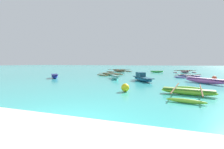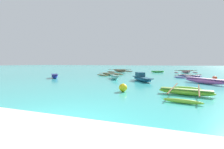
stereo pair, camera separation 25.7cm
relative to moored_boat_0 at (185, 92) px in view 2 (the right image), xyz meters
The scene contains 13 objects.
ground_plane 7.60m from the moored_boat_0, 123.50° to the right, with size 240.00×240.00×0.00m.
moored_boat_0 is the anchor object (origin of this frame).
moored_boat_1 6.25m from the moored_boat_0, 68.89° to the left, with size 2.96×3.06×0.48m.
moored_boat_2 21.35m from the moored_boat_0, 82.35° to the left, with size 4.15×2.98×0.49m.
moored_boat_3 20.85m from the moored_boat_0, 95.76° to the left, with size 2.57×1.13×0.34m.
moored_boat_4 9.37m from the moored_boat_0, 133.31° to the left, with size 1.77×2.37×0.44m.
moored_boat_5 12.25m from the moored_boat_0, 80.65° to the left, with size 3.86×4.51×0.34m.
moored_boat_6 22.65m from the moored_boat_0, 115.01° to the left, with size 5.25×5.49×0.53m.
moored_boat_7 14.58m from the moored_boat_0, 126.24° to the left, with size 3.95×4.08×0.36m.
moored_boat_8 14.73m from the moored_boat_0, 157.68° to the left, with size 2.08×2.21×0.47m.
moored_boat_9 6.78m from the moored_boat_0, 118.57° to the left, with size 2.61×3.46×0.86m.
mooring_buoy_0 3.62m from the moored_boat_0, behind, with size 0.52×0.52×0.52m.
mooring_buoy_2 9.89m from the moored_boat_0, 66.14° to the left, with size 0.46×0.46×0.46m.
Camera 2 is at (2.89, -2.97, 1.81)m, focal length 24.00 mm.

